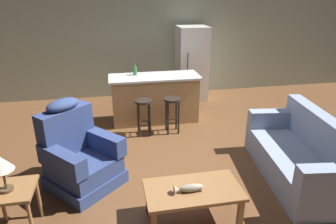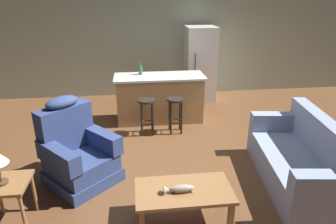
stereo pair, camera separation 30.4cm
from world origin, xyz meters
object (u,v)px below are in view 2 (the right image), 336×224
coffee_table (184,193)px  bar_stool_right (176,109)px  end_table (7,190)px  recliner_near_lamp (77,153)px  bottle_tall_green (141,70)px  refrigerator (200,64)px  kitchen_island (160,98)px  bar_stool_left (147,110)px  couch (301,161)px  fish_figurine (179,189)px

coffee_table → bar_stool_right: bearing=84.1°
end_table → recliner_near_lamp: bearing=52.7°
end_table → bottle_tall_green: size_ratio=2.35×
refrigerator → bottle_tall_green: bearing=-144.1°
recliner_near_lamp → bottle_tall_green: size_ratio=5.03×
kitchen_island → bar_stool_right: 0.67m
bar_stool_left → refrigerator: size_ratio=0.39×
end_table → kitchen_island: kitchen_island is taller
bar_stool_right → refrigerator: refrigerator is taller
couch → recliner_near_lamp: 3.09m
coffee_table → bar_stool_left: 2.38m
recliner_near_lamp → bottle_tall_green: 2.44m
refrigerator → bar_stool_right: bearing=-115.0°
bar_stool_left → bar_stool_right: bearing=0.0°
kitchen_island → bar_stool_left: size_ratio=2.65×
kitchen_island → refrigerator: refrigerator is taller
fish_figurine → recliner_near_lamp: recliner_near_lamp is taller
coffee_table → refrigerator: size_ratio=0.62×
recliner_near_lamp → bar_stool_left: (1.04, 1.37, 0.05)m
end_table → refrigerator: size_ratio=0.32×
recliner_near_lamp → coffee_table: bearing=11.0°
bar_stool_right → bottle_tall_green: bearing=128.0°
couch → kitchen_island: size_ratio=1.11×
kitchen_island → end_table: bearing=-124.8°
coffee_table → fish_figurine: size_ratio=3.24×
recliner_near_lamp → refrigerator: bearing=100.3°
refrigerator → couch: bearing=-80.4°
end_table → kitchen_island: (1.96, 2.82, 0.02)m
end_table → bar_stool_right: bar_stool_right is taller
bar_stool_left → bar_stool_right: 0.53m
fish_figurine → bar_stool_left: (-0.23, 2.40, 0.01)m
couch → end_table: bearing=12.9°
coffee_table → fish_figurine: fish_figurine is taller
bottle_tall_green → end_table: bearing=-118.3°
couch → end_table: (-3.68, -0.37, 0.12)m
end_table → refrigerator: bearing=52.8°
coffee_table → kitchen_island: bearing=89.9°
coffee_table → fish_figurine: bearing=-146.0°
fish_figurine → kitchen_island: 3.04m
kitchen_island → bar_stool_right: kitchen_island is taller
recliner_near_lamp → end_table: bearing=-79.8°
coffee_table → end_table: (-1.96, 0.17, 0.10)m
bar_stool_left → bottle_tall_green: 0.96m
bottle_tall_green → coffee_table: bearing=-83.4°
end_table → bottle_tall_green: (1.60, 2.96, 0.58)m
bar_stool_left → bar_stool_right: (0.53, 0.00, 0.00)m
recliner_near_lamp → refrigerator: refrigerator is taller
bar_stool_right → fish_figurine: bearing=-97.3°
end_table → refrigerator: (3.06, 4.02, 0.42)m
fish_figurine → refrigerator: bearing=74.6°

